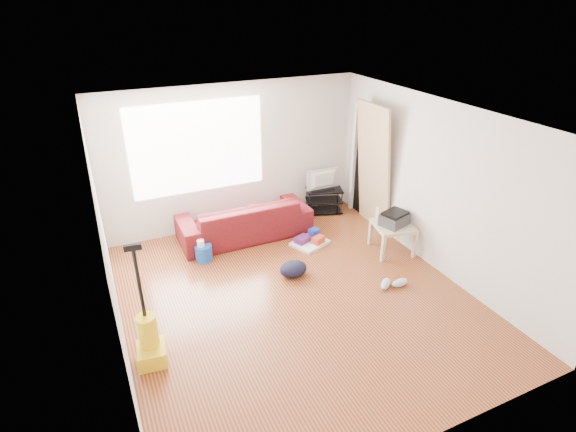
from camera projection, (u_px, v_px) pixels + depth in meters
name	position (u px, v px, depth m)	size (l,w,h in m)	color
room	(297.00, 211.00, 5.79)	(4.51, 5.01, 2.51)	maroon
sofa	(245.00, 236.00, 7.77)	(2.22, 0.87, 0.65)	#460C10
tv_stand	(324.00, 200.00, 8.52)	(0.76, 0.57, 0.46)	black
tv	(325.00, 180.00, 8.33)	(0.67, 0.09, 0.38)	black
side_table	(393.00, 229.00, 7.15)	(0.70, 0.70, 0.48)	#BAAD8A
printer	(394.00, 219.00, 7.06)	(0.50, 0.43, 0.22)	#303033
bucket	(204.00, 260.00, 7.06)	(0.26, 0.26, 0.26)	#164CAE
toilet_paper	(201.00, 251.00, 6.97)	(0.11, 0.11, 0.10)	white
cleaning_tray	(310.00, 240.00, 7.50)	(0.68, 0.62, 0.20)	white
backpack	(293.00, 275.00, 6.68)	(0.42, 0.33, 0.23)	black
sneakers	(393.00, 283.00, 6.40)	(0.49, 0.27, 0.11)	#B3B6C9
vacuum	(150.00, 341.00, 5.04)	(0.35, 0.39, 1.49)	yellow
door_panel	(368.00, 225.00, 8.14)	(0.04, 0.88, 2.21)	tan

